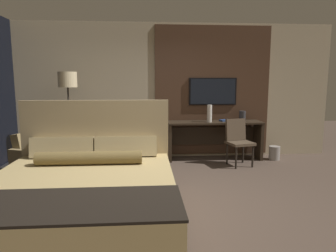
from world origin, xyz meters
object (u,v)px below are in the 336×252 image
at_px(bed, 83,195).
at_px(vase_short, 242,116).
at_px(tv, 213,91).
at_px(floor_lamp, 68,87).
at_px(desk, 214,133).
at_px(vase_tall, 209,113).
at_px(book, 225,120).
at_px(armchair_by_window, 46,162).
at_px(desk_chair, 238,138).
at_px(waste_bin, 274,153).

bearing_deg(bed, vase_short, 45.77).
height_order(tv, floor_lamp, floor_lamp).
relative_size(desk, vase_tall, 5.53).
distance_m(vase_short, book, 0.38).
bearing_deg(armchair_by_window, vase_tall, -54.22).
xyz_separation_m(tv, armchair_by_window, (-3.08, -1.26, -1.13)).
xyz_separation_m(desk_chair, vase_short, (0.25, 0.54, 0.36)).
bearing_deg(vase_short, armchair_by_window, -163.38).
height_order(floor_lamp, waste_bin, floor_lamp).
xyz_separation_m(vase_short, waste_bin, (0.63, -0.23, -0.75)).
distance_m(floor_lamp, waste_bin, 4.30).
height_order(bed, tv, tv).
bearing_deg(waste_bin, bed, -142.51).
bearing_deg(vase_short, tv, 165.56).
relative_size(bed, armchair_by_window, 2.19).
xyz_separation_m(bed, vase_short, (2.73, 2.81, 0.56)).
bearing_deg(desk, book, 1.56).
bearing_deg(floor_lamp, armchair_by_window, -110.04).
relative_size(tv, vase_short, 4.93).
xyz_separation_m(tv, waste_bin, (1.24, -0.38, -1.26)).
xyz_separation_m(bed, desk, (2.13, 2.76, 0.20)).
height_order(bed, floor_lamp, floor_lamp).
xyz_separation_m(armchair_by_window, floor_lamp, (0.25, 0.68, 1.23)).
height_order(desk, tv, tv).
bearing_deg(tv, vase_short, -14.44).
bearing_deg(floor_lamp, bed, -73.39).
height_order(bed, vase_short, bed).
bearing_deg(desk_chair, floor_lamp, 164.29).
distance_m(floor_lamp, vase_tall, 2.77).
height_order(desk_chair, book, desk_chair).
bearing_deg(waste_bin, armchair_by_window, -168.55).
height_order(armchair_by_window, book, book).
height_order(floor_lamp, vase_short, floor_lamp).
relative_size(armchair_by_window, book, 4.09).
bearing_deg(book, vase_short, 6.25).
bearing_deg(waste_bin, floor_lamp, -177.21).
relative_size(bed, waste_bin, 8.11).
distance_m(vase_short, waste_bin, 1.01).
bearing_deg(desk_chair, desk, 112.04).
distance_m(bed, desk, 3.49).
bearing_deg(bed, book, 49.52).
relative_size(bed, desk, 1.18).
xyz_separation_m(tv, desk_chair, (0.35, -0.70, -0.87)).
bearing_deg(vase_tall, floor_lamp, -174.43).
bearing_deg(book, desk_chair, -76.41).
xyz_separation_m(desk, vase_tall, (-0.13, -0.11, 0.43)).
height_order(tv, armchair_by_window, tv).
relative_size(floor_lamp, vase_tall, 5.10).
xyz_separation_m(desk, waste_bin, (1.24, -0.18, -0.40)).
relative_size(vase_short, waste_bin, 0.73).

